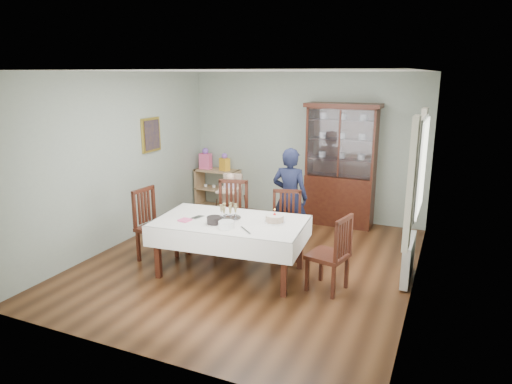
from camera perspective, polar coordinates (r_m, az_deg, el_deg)
The scene contains 25 objects.
floor at distance 6.73m, azimuth -0.78°, elevation -8.76°, with size 5.00×5.00×0.00m, color #593319.
room_shell at distance 6.74m, azimuth 1.05°, elevation 6.37°, with size 5.00×5.00×5.00m.
dining_table at distance 6.26m, azimuth -3.18°, elevation -6.83°, with size 2.10×1.34×0.76m.
china_cabinet at distance 8.23m, azimuth 10.54°, elevation 3.53°, with size 1.30×0.48×2.18m.
sideboard at distance 9.29m, azimuth -4.80°, elevation 0.41°, with size 0.90×0.38×0.80m.
picture_frame at distance 8.07m, azimuth -12.99°, elevation 6.98°, with size 0.04×0.48×0.58m, color gold.
window at distance 6.04m, azimuth 20.01°, elevation 3.03°, with size 0.04×1.02×1.22m, color white.
curtain_left at distance 5.46m, azimuth 18.81°, elevation 0.90°, with size 0.07×0.30×1.55m, color silver.
curtain_right at distance 6.67m, azimuth 19.82°, elevation 3.20°, with size 0.07×0.30×1.55m, color silver.
radiator at distance 6.39m, azimuth 18.50°, elevation -7.95°, with size 0.10×0.80×0.55m, color white.
chair_far_left at distance 7.07m, azimuth -3.17°, elevation -4.82°, with size 0.57×0.57×1.07m.
chair_far_right at distance 6.83m, azimuth 3.73°, elevation -5.77°, with size 0.55×0.55×0.99m.
chair_end_left at distance 6.89m, azimuth -12.38°, elevation -5.74°, with size 0.51×0.51×1.06m.
chair_end_right at distance 5.88m, azimuth 9.07°, elevation -9.38°, with size 0.53×0.53×0.99m.
woman at distance 7.18m, azimuth 4.24°, elevation -0.66°, with size 0.57×0.38×1.57m, color black.
high_chair at distance 7.96m, azimuth -3.15°, elevation -2.00°, with size 0.50×0.50×1.02m.
champagne_tray at distance 6.18m, azimuth -3.41°, elevation -2.83°, with size 0.33×0.33×0.20m.
birthday_cake at distance 6.02m, azimuth 2.34°, elevation -3.37°, with size 0.28×0.28×0.19m.
plate_stack_dark at distance 6.01m, azimuth -5.26°, elevation -3.53°, with size 0.19×0.19×0.09m, color black.
plate_stack_white at distance 5.83m, azimuth -3.72°, elevation -4.10°, with size 0.21×0.21×0.09m, color white.
napkin_stack at distance 6.17m, azimuth -8.88°, elevation -3.49°, with size 0.14×0.14×0.02m, color #EC568A.
cutlery at distance 6.30m, azimuth -7.64°, elevation -3.09°, with size 0.12×0.18×0.01m, color silver, non-canonical shape.
cake_knife at distance 5.73m, azimuth -1.30°, elevation -4.81°, with size 0.30×0.03×0.01m, color silver.
gift_bag_pink at distance 9.27m, azimuth -6.33°, elevation 4.06°, with size 0.23×0.16×0.43m.
gift_bag_orange at distance 9.07m, azimuth -3.95°, elevation 3.67°, with size 0.22×0.19×0.35m.
Camera 1 is at (2.56, -5.62, 2.67)m, focal length 32.00 mm.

